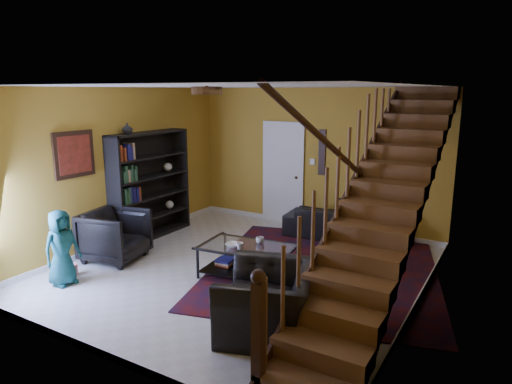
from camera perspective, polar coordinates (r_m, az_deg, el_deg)
floor at (r=7.20m, az=-1.78°, el=-9.81°), size 5.50×5.50×0.00m
room at (r=8.92m, az=-4.43°, el=-5.02°), size 5.50×5.50×5.50m
staircase at (r=5.95m, az=15.65°, el=-0.94°), size 0.95×5.02×3.18m
bookshelf at (r=8.81m, az=-13.02°, el=0.61°), size 0.35×1.80×2.00m
door at (r=9.53m, az=3.41°, el=2.18°), size 0.82×0.05×2.05m
framed_picture at (r=7.81m, az=-21.78°, el=4.39°), size 0.04×0.74×0.74m
wall_hanging at (r=9.10m, az=8.25°, el=4.92°), size 0.14×0.03×0.90m
ceiling_fixture at (r=6.00m, az=-6.15°, el=12.49°), size 0.40×0.40×0.10m
rug at (r=7.30m, az=8.37°, el=-9.55°), size 4.29×4.63×0.02m
sofa at (r=8.75m, az=10.59°, el=-3.83°), size 2.14×0.99×0.61m
armchair_left at (r=7.86m, az=-17.21°, el=-5.21°), size 1.07×1.05×0.84m
armchair_right at (r=5.38m, az=1.44°, el=-13.45°), size 1.35×1.44×0.76m
person_adult_a at (r=8.74m, az=12.74°, el=-5.11°), size 0.44×0.30×1.16m
person_adult_b at (r=8.85m, az=10.34°, el=-4.58°), size 0.61×0.48×1.22m
person_child at (r=7.11m, az=-23.15°, el=-6.41°), size 0.38×0.56×1.11m
coffee_table at (r=6.80m, az=-1.10°, el=-8.45°), size 1.42×0.93×0.51m
cup_a at (r=6.83m, az=0.50°, el=-6.05°), size 0.16×0.16×0.10m
cup_b at (r=6.59m, az=-2.05°, el=-6.76°), size 0.12×0.12×0.10m
bowl at (r=6.70m, az=-2.87°, el=-6.63°), size 0.22×0.22×0.05m
vase at (r=8.30m, az=-15.79°, el=7.64°), size 0.18×0.18×0.19m
popcorn_bucket at (r=7.51m, az=-21.92°, el=-8.95°), size 0.16×0.16×0.16m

